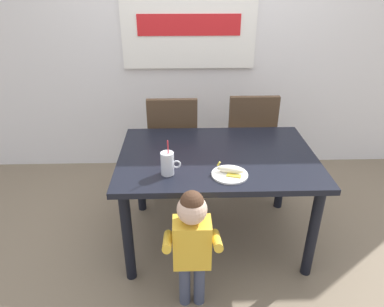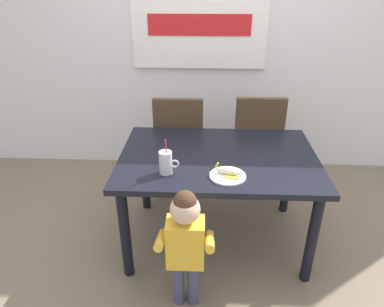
{
  "view_description": "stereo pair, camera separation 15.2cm",
  "coord_description": "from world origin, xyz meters",
  "px_view_note": "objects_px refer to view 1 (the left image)",
  "views": [
    {
      "loc": [
        -0.24,
        -2.17,
        1.88
      ],
      "look_at": [
        -0.18,
        -0.09,
        0.8
      ],
      "focal_mm": 32.76,
      "sensor_mm": 36.0,
      "label": 1
    },
    {
      "loc": [
        -0.09,
        -2.17,
        1.88
      ],
      "look_at": [
        -0.18,
        -0.09,
        0.8
      ],
      "focal_mm": 32.76,
      "sensor_mm": 36.0,
      "label": 2
    }
  ],
  "objects_px": {
    "peeled_banana": "(231,170)",
    "snack_plate": "(230,175)",
    "dining_chair_left": "(173,140)",
    "dining_table": "(217,167)",
    "toddler_standing": "(192,238)",
    "dining_chair_right": "(249,136)",
    "milk_cup": "(168,165)"
  },
  "relations": [
    {
      "from": "peeled_banana",
      "to": "snack_plate",
      "type": "bearing_deg",
      "value": -120.72
    },
    {
      "from": "dining_chair_right",
      "to": "peeled_banana",
      "type": "height_order",
      "value": "dining_chair_right"
    },
    {
      "from": "dining_table",
      "to": "dining_chair_left",
      "type": "distance_m",
      "value": 0.76
    },
    {
      "from": "peeled_banana",
      "to": "toddler_standing",
      "type": "bearing_deg",
      "value": -126.67
    },
    {
      "from": "dining_chair_right",
      "to": "snack_plate",
      "type": "xyz_separation_m",
      "value": [
        -0.32,
        -1.01,
        0.2
      ]
    },
    {
      "from": "snack_plate",
      "to": "dining_chair_left",
      "type": "bearing_deg",
      "value": 111.4
    },
    {
      "from": "dining_chair_right",
      "to": "snack_plate",
      "type": "height_order",
      "value": "dining_chair_right"
    },
    {
      "from": "dining_chair_right",
      "to": "milk_cup",
      "type": "relative_size",
      "value": 3.84
    },
    {
      "from": "dining_chair_right",
      "to": "peeled_banana",
      "type": "bearing_deg",
      "value": 72.76
    },
    {
      "from": "dining_table",
      "to": "snack_plate",
      "type": "height_order",
      "value": "snack_plate"
    },
    {
      "from": "milk_cup",
      "to": "snack_plate",
      "type": "bearing_deg",
      "value": -4.54
    },
    {
      "from": "dining_table",
      "to": "peeled_banana",
      "type": "height_order",
      "value": "peeled_banana"
    },
    {
      "from": "dining_table",
      "to": "toddler_standing",
      "type": "xyz_separation_m",
      "value": [
        -0.2,
        -0.61,
        -0.12
      ]
    },
    {
      "from": "dining_table",
      "to": "milk_cup",
      "type": "xyz_separation_m",
      "value": [
        -0.34,
        -0.25,
        0.16
      ]
    },
    {
      "from": "toddler_standing",
      "to": "snack_plate",
      "type": "bearing_deg",
      "value": 53.15
    },
    {
      "from": "toddler_standing",
      "to": "peeled_banana",
      "type": "xyz_separation_m",
      "value": [
        0.25,
        0.34,
        0.25
      ]
    },
    {
      "from": "dining_table",
      "to": "dining_chair_right",
      "type": "xyz_separation_m",
      "value": [
        0.37,
        0.72,
        -0.1
      ]
    },
    {
      "from": "toddler_standing",
      "to": "milk_cup",
      "type": "height_order",
      "value": "milk_cup"
    },
    {
      "from": "toddler_standing",
      "to": "snack_plate",
      "type": "distance_m",
      "value": 0.47
    },
    {
      "from": "dining_table",
      "to": "dining_chair_right",
      "type": "distance_m",
      "value": 0.82
    },
    {
      "from": "toddler_standing",
      "to": "peeled_banana",
      "type": "relative_size",
      "value": 4.78
    },
    {
      "from": "dining_table",
      "to": "milk_cup",
      "type": "height_order",
      "value": "milk_cup"
    },
    {
      "from": "dining_chair_left",
      "to": "milk_cup",
      "type": "height_order",
      "value": "milk_cup"
    },
    {
      "from": "dining_chair_right",
      "to": "toddler_standing",
      "type": "height_order",
      "value": "dining_chair_right"
    },
    {
      "from": "dining_chair_left",
      "to": "peeled_banana",
      "type": "relative_size",
      "value": 5.47
    },
    {
      "from": "dining_chair_left",
      "to": "toddler_standing",
      "type": "bearing_deg",
      "value": 95.72
    },
    {
      "from": "dining_chair_left",
      "to": "snack_plate",
      "type": "bearing_deg",
      "value": 111.4
    },
    {
      "from": "toddler_standing",
      "to": "snack_plate",
      "type": "height_order",
      "value": "toddler_standing"
    },
    {
      "from": "toddler_standing",
      "to": "dining_chair_right",
      "type": "bearing_deg",
      "value": 67.18
    },
    {
      "from": "dining_table",
      "to": "dining_chair_right",
      "type": "bearing_deg",
      "value": 63.11
    },
    {
      "from": "dining_chair_right",
      "to": "peeled_banana",
      "type": "relative_size",
      "value": 5.47
    },
    {
      "from": "dining_table",
      "to": "dining_chair_left",
      "type": "height_order",
      "value": "dining_chair_left"
    }
  ]
}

